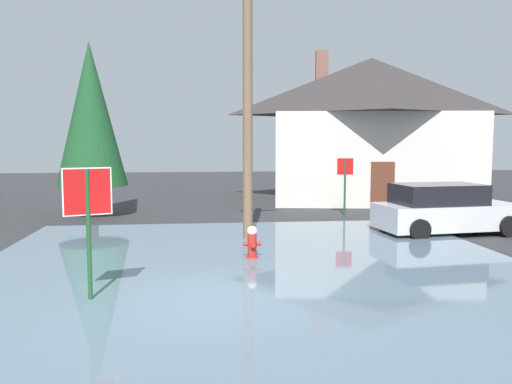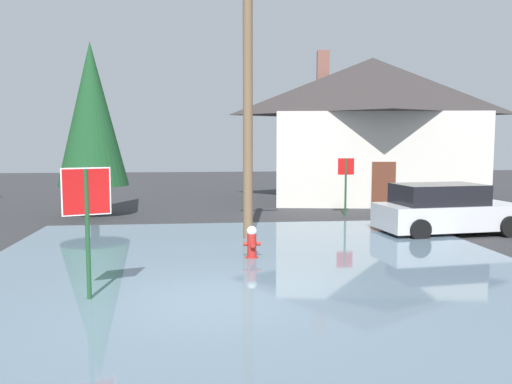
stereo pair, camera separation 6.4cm
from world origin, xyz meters
name	(u,v)px [view 1 (the left image)]	position (x,y,z in m)	size (l,w,h in m)	color
ground_plane	(216,306)	(0.00, 0.00, -0.05)	(80.00, 80.00, 0.10)	#2D2D30
flood_puddle	(256,270)	(0.95, 2.21, 0.04)	(12.53, 13.06, 0.08)	slate
lane_stop_bar	(197,356)	(-0.34, -2.26, 0.00)	(3.77, 0.30, 0.01)	silver
stop_sign_near	(88,206)	(-2.22, 0.28, 1.75)	(0.80, 0.30, 2.42)	#1E4C28
fire_hydrant	(252,244)	(0.99, 3.31, 0.41)	(0.42, 0.36, 0.84)	#AD231E
utility_pole	(248,102)	(1.13, 5.92, 3.98)	(1.60, 0.28, 7.62)	brown
stop_sign_far	(345,175)	(5.34, 10.60, 1.58)	(0.67, 0.08, 2.24)	#1E4C28
house	(370,127)	(8.00, 15.70, 3.54)	(10.78, 8.50, 7.36)	beige
parked_car	(445,210)	(7.32, 6.34, 0.75)	(4.51, 2.45, 1.56)	silver
pine_tree_mid_left	(91,114)	(-4.28, 11.44, 3.87)	(2.63, 2.63, 6.58)	#4C3823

